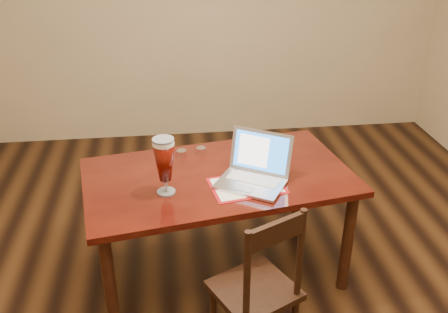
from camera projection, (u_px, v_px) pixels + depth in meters
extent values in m
plane|color=black|center=(247.00, 305.00, 2.95)|extent=(5.00, 5.00, 0.00)
cube|color=#4D130A|center=(218.00, 177.00, 2.91)|extent=(1.66, 1.11, 0.04)
cylinder|color=#351A0D|center=(110.00, 288.00, 2.59)|extent=(0.07, 0.07, 0.68)
cylinder|color=#351A0D|center=(347.00, 242.00, 2.94)|extent=(0.07, 0.07, 0.68)
cylinder|color=#351A0D|center=(100.00, 215.00, 3.20)|extent=(0.07, 0.07, 0.68)
cylinder|color=#351A0D|center=(298.00, 184.00, 3.55)|extent=(0.07, 0.07, 0.68)
cube|color=maroon|center=(247.00, 186.00, 2.78)|extent=(0.44, 0.35, 0.00)
cube|color=white|center=(247.00, 185.00, 2.78)|extent=(0.40, 0.31, 0.00)
cube|color=#BABABE|center=(250.00, 184.00, 2.77)|extent=(0.44, 0.40, 0.02)
cube|color=silver|center=(254.00, 179.00, 2.81)|extent=(0.31, 0.25, 0.00)
cube|color=#ADAEB2|center=(246.00, 189.00, 2.71)|extent=(0.11, 0.10, 0.00)
cube|color=#BABABE|center=(261.00, 152.00, 2.84)|extent=(0.35, 0.25, 0.24)
cube|color=blue|center=(261.00, 152.00, 2.83)|extent=(0.30, 0.21, 0.20)
cube|color=white|center=(253.00, 151.00, 2.85)|extent=(0.18, 0.13, 0.17)
cylinder|color=silver|center=(166.00, 192.00, 2.71)|extent=(0.10, 0.10, 0.01)
cylinder|color=silver|center=(166.00, 185.00, 2.69)|extent=(0.02, 0.02, 0.07)
cylinder|color=white|center=(163.00, 143.00, 2.58)|extent=(0.11, 0.11, 0.02)
cylinder|color=silver|center=(163.00, 140.00, 2.57)|extent=(0.11, 0.11, 0.01)
cylinder|color=silver|center=(182.00, 153.00, 3.09)|extent=(0.06, 0.06, 0.04)
cylinder|color=silver|center=(201.00, 150.00, 3.13)|extent=(0.06, 0.06, 0.04)
cube|color=black|center=(254.00, 290.00, 2.51)|extent=(0.50, 0.49, 0.04)
cylinder|color=black|center=(260.00, 293.00, 2.78)|extent=(0.04, 0.04, 0.37)
cylinder|color=black|center=(247.00, 277.00, 2.20)|extent=(0.03, 0.03, 0.49)
cylinder|color=black|center=(300.00, 253.00, 2.35)|extent=(0.03, 0.03, 0.49)
cube|color=black|center=(276.00, 232.00, 2.20)|extent=(0.29, 0.16, 0.11)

